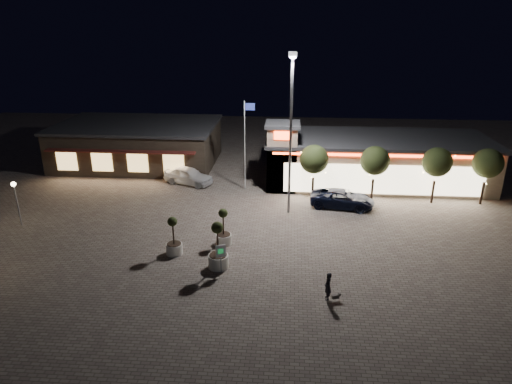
# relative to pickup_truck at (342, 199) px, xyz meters

# --- Properties ---
(ground) EXTENTS (90.00, 90.00, 0.00)m
(ground) POSITION_rel_pickup_truck_xyz_m (-6.37, -9.48, -0.72)
(ground) COLOR #70655B
(ground) RESTS_ON ground
(retail_building) EXTENTS (20.40, 8.40, 6.10)m
(retail_building) POSITION_rel_pickup_truck_xyz_m (3.14, 6.34, 1.49)
(retail_building) COLOR tan
(retail_building) RESTS_ON ground
(restaurant_building) EXTENTS (16.40, 11.00, 4.30)m
(restaurant_building) POSITION_rel_pickup_truck_xyz_m (-20.37, 10.49, 1.44)
(restaurant_building) COLOR #382D23
(restaurant_building) RESTS_ON ground
(floodlight_pole) EXTENTS (0.60, 0.40, 12.38)m
(floodlight_pole) POSITION_rel_pickup_truck_xyz_m (-4.37, -1.48, 6.30)
(floodlight_pole) COLOR gray
(floodlight_pole) RESTS_ON ground
(flagpole) EXTENTS (0.95, 0.10, 8.00)m
(flagpole) POSITION_rel_pickup_truck_xyz_m (-8.27, 3.52, 4.02)
(flagpole) COLOR white
(flagpole) RESTS_ON ground
(lamp_post_west) EXTENTS (0.36, 0.36, 3.48)m
(lamp_post_west) POSITION_rel_pickup_truck_xyz_m (-24.37, -5.48, 1.73)
(lamp_post_west) COLOR gray
(lamp_post_west) RESTS_ON ground
(string_tree_a) EXTENTS (2.42, 2.42, 4.79)m
(string_tree_a) POSITION_rel_pickup_truck_xyz_m (-2.37, 1.52, 2.84)
(string_tree_a) COLOR #332319
(string_tree_a) RESTS_ON ground
(string_tree_b) EXTENTS (2.42, 2.42, 4.79)m
(string_tree_b) POSITION_rel_pickup_truck_xyz_m (2.63, 1.52, 2.84)
(string_tree_b) COLOR #332319
(string_tree_b) RESTS_ON ground
(string_tree_c) EXTENTS (2.42, 2.42, 4.79)m
(string_tree_c) POSITION_rel_pickup_truck_xyz_m (7.63, 1.52, 2.84)
(string_tree_c) COLOR #332319
(string_tree_c) RESTS_ON ground
(string_tree_d) EXTENTS (2.42, 2.42, 4.79)m
(string_tree_d) POSITION_rel_pickup_truck_xyz_m (11.63, 1.52, 2.84)
(string_tree_d) COLOR #332319
(string_tree_d) RESTS_ON ground
(pickup_truck) EXTENTS (5.50, 3.19, 1.44)m
(pickup_truck) POSITION_rel_pickup_truck_xyz_m (0.00, 0.00, 0.00)
(pickup_truck) COLOR black
(pickup_truck) RESTS_ON ground
(white_sedan) EXTENTS (5.07, 3.47, 1.60)m
(white_sedan) POSITION_rel_pickup_truck_xyz_m (-13.80, 4.52, 0.08)
(white_sedan) COLOR silver
(white_sedan) RESTS_ON ground
(pedestrian) EXTENTS (0.46, 0.64, 1.62)m
(pedestrian) POSITION_rel_pickup_truck_xyz_m (-2.08, -13.33, 0.09)
(pedestrian) COLOR black
(pedestrian) RESTS_ON ground
(dog) EXTENTS (0.54, 0.36, 0.30)m
(dog) POSITION_rel_pickup_truck_xyz_m (-1.57, -13.44, -0.43)
(dog) COLOR #59514C
(dog) RESTS_ON ground
(planter_left) EXTENTS (1.08, 1.08, 2.67)m
(planter_left) POSITION_rel_pickup_truck_xyz_m (-11.81, -8.92, 0.10)
(planter_left) COLOR white
(planter_left) RESTS_ON ground
(planter_mid) EXTENTS (1.26, 1.26, 3.11)m
(planter_mid) POSITION_rel_pickup_truck_xyz_m (-8.64, -10.39, 0.24)
(planter_mid) COLOR white
(planter_mid) RESTS_ON ground
(planter_right) EXTENTS (1.07, 1.07, 2.64)m
(planter_right) POSITION_rel_pickup_truck_xyz_m (-8.76, -7.28, 0.09)
(planter_right) COLOR white
(planter_right) RESTS_ON ground
(valet_sign) EXTENTS (0.59, 0.29, 1.87)m
(valet_sign) POSITION_rel_pickup_truck_xyz_m (-8.38, -10.98, 0.59)
(valet_sign) COLOR gray
(valet_sign) RESTS_ON ground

